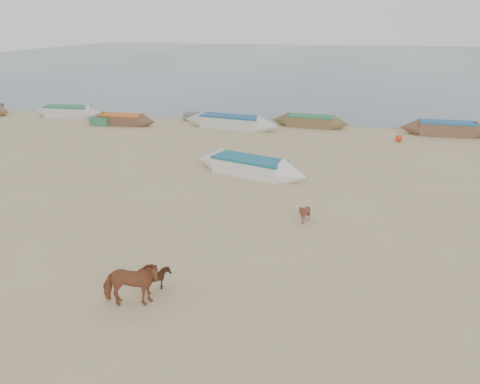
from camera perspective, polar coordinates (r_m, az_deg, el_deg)
name	(u,v)px	position (r m, az deg, el deg)	size (l,w,h in m)	color
ground	(212,263)	(15.17, -3.47, -8.67)	(140.00, 140.00, 0.00)	tan
sea	(332,60)	(95.06, 11.14, 15.46)	(160.00, 160.00, 0.00)	slate
cow_adult	(131,284)	(13.10, -13.16, -10.91)	(0.72, 1.57, 1.33)	brown
calf_front	(304,213)	(18.01, 7.85, -2.61)	(0.63, 0.71, 0.78)	brown
calf_right	(157,281)	(13.72, -10.08, -10.62)	(0.71, 0.61, 0.71)	#4F2E19
near_canoe	(249,166)	(23.52, 1.16, 3.17)	(6.29, 1.41, 0.85)	white
waterline_canoes	(277,122)	(34.10, 4.59, 8.52)	(59.29, 4.41, 0.95)	brown
beach_clutter	(346,128)	(33.51, 12.85, 7.63)	(46.60, 4.33, 0.64)	#316E46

